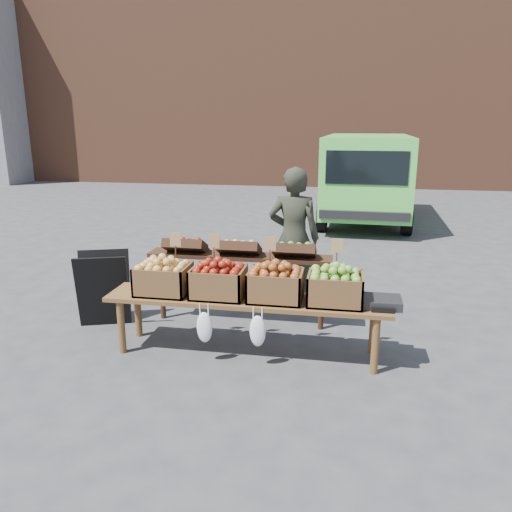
% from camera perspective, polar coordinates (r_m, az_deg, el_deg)
% --- Properties ---
extents(ground, '(80.00, 80.00, 0.00)m').
position_cam_1_polar(ground, '(5.31, -10.83, -9.51)').
color(ground, '#3E3E40').
extents(brick_building, '(24.00, 4.00, 10.00)m').
position_cam_1_polar(brick_building, '(19.78, 5.23, 23.16)').
color(brick_building, brown).
rests_on(brick_building, ground).
extents(delivery_van, '(2.11, 4.32, 1.90)m').
position_cam_1_polar(delivery_van, '(11.57, 12.46, 8.58)').
color(delivery_van, '#58D84C').
rests_on(delivery_van, ground).
extents(vendor, '(0.64, 0.44, 1.69)m').
position_cam_1_polar(vendor, '(5.99, 4.34, 2.10)').
color(vendor, '#282B20').
rests_on(vendor, ground).
extents(chalkboard_sign, '(0.62, 0.47, 0.83)m').
position_cam_1_polar(chalkboard_sign, '(5.74, -17.01, -3.59)').
color(chalkboard_sign, black).
rests_on(chalkboard_sign, ground).
extents(back_table, '(2.10, 0.44, 1.04)m').
position_cam_1_polar(back_table, '(5.48, -1.90, -2.64)').
color(back_table, black).
rests_on(back_table, ground).
extents(display_bench, '(2.70, 0.56, 0.57)m').
position_cam_1_polar(display_bench, '(4.85, -1.05, -7.97)').
color(display_bench, brown).
rests_on(display_bench, ground).
extents(crate_golden_apples, '(0.50, 0.40, 0.28)m').
position_cam_1_polar(crate_golden_apples, '(4.92, -10.54, -2.62)').
color(crate_golden_apples, gold).
rests_on(crate_golden_apples, display_bench).
extents(crate_russet_pears, '(0.50, 0.40, 0.28)m').
position_cam_1_polar(crate_russet_pears, '(4.76, -4.33, -3.01)').
color(crate_russet_pears, maroon).
rests_on(crate_russet_pears, display_bench).
extents(crate_red_apples, '(0.50, 0.40, 0.28)m').
position_cam_1_polar(crate_red_apples, '(4.66, 2.25, -3.39)').
color(crate_red_apples, '#A34816').
rests_on(crate_red_apples, display_bench).
extents(crate_green_apples, '(0.50, 0.40, 0.28)m').
position_cam_1_polar(crate_green_apples, '(4.62, 9.03, -3.73)').
color(crate_green_apples, '#497E23').
rests_on(crate_green_apples, display_bench).
extents(weighing_scale, '(0.34, 0.30, 0.08)m').
position_cam_1_polar(weighing_scale, '(4.67, 14.22, -5.12)').
color(weighing_scale, black).
rests_on(weighing_scale, display_bench).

